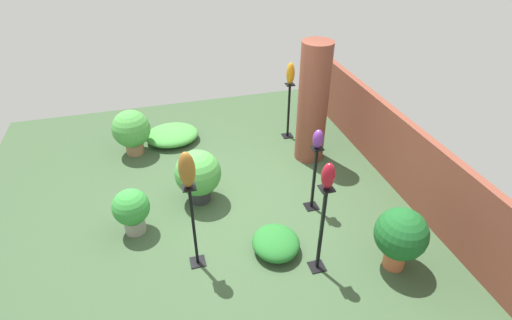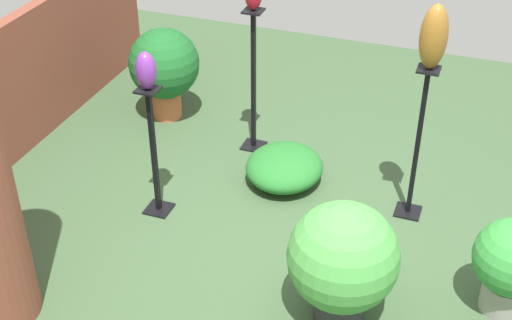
% 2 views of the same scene
% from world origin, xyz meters
% --- Properties ---
extents(ground_plane, '(8.00, 8.00, 0.00)m').
position_xyz_m(ground_plane, '(0.00, 0.00, 0.00)').
color(ground_plane, '#385133').
extents(brick_wall_back, '(5.60, 0.12, 1.20)m').
position_xyz_m(brick_wall_back, '(0.00, 2.67, 0.60)').
color(brick_wall_back, brown).
rests_on(brick_wall_back, ground).
extents(brick_pillar, '(0.52, 0.52, 2.14)m').
position_xyz_m(brick_pillar, '(-1.09, 1.62, 1.07)').
color(brick_pillar, brown).
rests_on(brick_pillar, ground).
extents(pedestal_bronze, '(0.20, 0.20, 1.26)m').
position_xyz_m(pedestal_bronze, '(0.90, -0.75, 0.58)').
color(pedestal_bronze, black).
rests_on(pedestal_bronze, ground).
extents(pedestal_violet, '(0.20, 0.20, 1.09)m').
position_xyz_m(pedestal_violet, '(0.26, 1.13, 0.49)').
color(pedestal_violet, black).
rests_on(pedestal_violet, ground).
extents(pedestal_ruby, '(0.20, 0.20, 1.31)m').
position_xyz_m(pedestal_ruby, '(1.40, 0.74, 0.60)').
color(pedestal_ruby, black).
rests_on(pedestal_ruby, ground).
extents(pedestal_amber, '(0.20, 0.20, 1.12)m').
position_xyz_m(pedestal_amber, '(-1.89, 1.49, 0.51)').
color(pedestal_amber, black).
rests_on(pedestal_amber, ground).
extents(art_vase_bronze, '(0.18, 0.19, 0.47)m').
position_xyz_m(art_vase_bronze, '(0.90, -0.75, 1.50)').
color(art_vase_bronze, brown).
rests_on(art_vase_bronze, pedestal_bronze).
extents(art_vase_violet, '(0.15, 0.15, 0.29)m').
position_xyz_m(art_vase_violet, '(0.26, 1.13, 1.23)').
color(art_vase_violet, '#6B2D8C').
rests_on(art_vase_violet, pedestal_violet).
extents(art_vase_ruby, '(0.15, 0.16, 0.34)m').
position_xyz_m(art_vase_ruby, '(1.40, 0.74, 1.47)').
color(art_vase_ruby, maroon).
rests_on(art_vase_ruby, pedestal_ruby).
extents(art_vase_amber, '(0.15, 0.16, 0.41)m').
position_xyz_m(art_vase_amber, '(-1.89, 1.49, 1.32)').
color(art_vase_amber, orange).
rests_on(art_vase_amber, pedestal_amber).
extents(potted_plant_walkway_edge, '(0.69, 0.69, 0.86)m').
position_xyz_m(potted_plant_walkway_edge, '(-2.08, -1.46, 0.49)').
color(potted_plant_walkway_edge, '#936B4C').
rests_on(potted_plant_walkway_edge, ground).
extents(potted_plant_near_pillar, '(0.52, 0.52, 0.70)m').
position_xyz_m(potted_plant_near_pillar, '(0.07, -1.51, 0.40)').
color(potted_plant_near_pillar, gray).
rests_on(potted_plant_near_pillar, ground).
extents(potted_plant_front_right, '(0.71, 0.71, 0.88)m').
position_xyz_m(potted_plant_front_right, '(-0.38, -0.51, 0.50)').
color(potted_plant_front_right, '#2D2D33').
rests_on(potted_plant_front_right, ground).
extents(potted_plant_front_left, '(0.66, 0.66, 0.89)m').
position_xyz_m(potted_plant_front_left, '(1.64, 1.72, 0.53)').
color(potted_plant_front_left, '#B25B38').
rests_on(potted_plant_front_left, ground).
extents(foliage_bed_east, '(0.89, 1.02, 0.27)m').
position_xyz_m(foliage_bed_east, '(-2.32, -0.75, 0.14)').
color(foliage_bed_east, '#479942').
rests_on(foliage_bed_east, ground).
extents(foliage_bed_west, '(0.69, 0.64, 0.28)m').
position_xyz_m(foliage_bed_west, '(0.97, 0.31, 0.14)').
color(foliage_bed_west, '#236B28').
rests_on(foliage_bed_west, ground).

